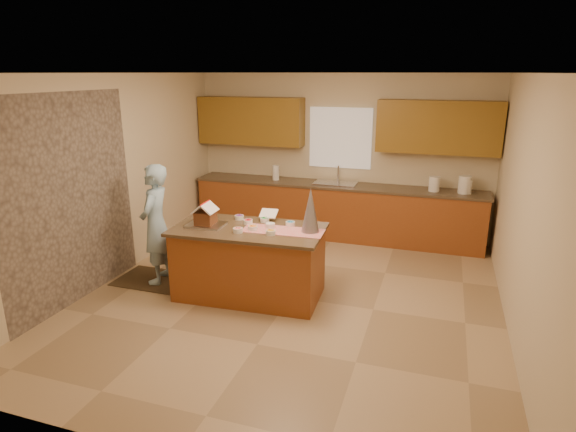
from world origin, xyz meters
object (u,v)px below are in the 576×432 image
Objects in this scene: tinsel_tree at (310,210)px; gingerbread_house at (205,216)px; island_base at (249,264)px; boy at (156,224)px.

gingerbread_house is (-1.29, -0.17, -0.14)m from tinsel_tree.
gingerbread_house reaches higher than island_base.
tinsel_tree is at bearing 81.43° from boy.
tinsel_tree is 2.10m from boy.
island_base is at bearing 78.61° from boy.
island_base is at bearing 8.35° from gingerbread_house.
tinsel_tree reaches higher than gingerbread_house.
island_base is 0.80m from gingerbread_house.
boy is 5.53× the size of gingerbread_house.
tinsel_tree reaches higher than island_base.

